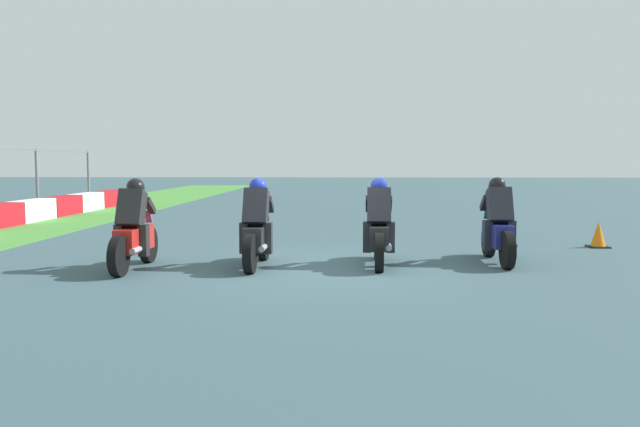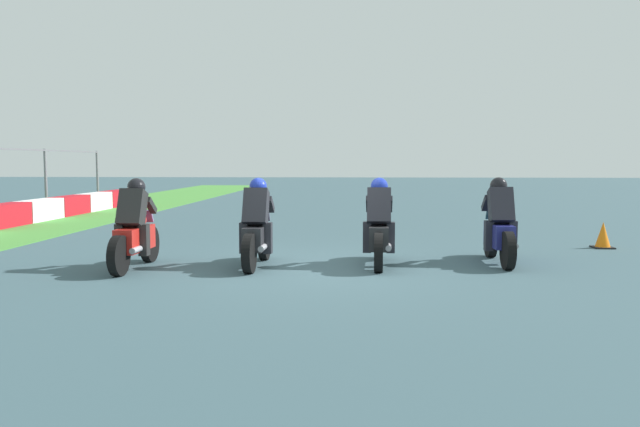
{
  "view_description": "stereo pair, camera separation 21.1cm",
  "coord_description": "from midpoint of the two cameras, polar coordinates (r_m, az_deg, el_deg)",
  "views": [
    {
      "loc": [
        -10.56,
        -0.42,
        1.79
      ],
      "look_at": [
        0.22,
        0.0,
        0.9
      ],
      "focal_mm": 35.62,
      "sensor_mm": 36.0,
      "label": 1
    },
    {
      "loc": [
        -10.55,
        -0.63,
        1.79
      ],
      "look_at": [
        0.22,
        0.0,
        0.9
      ],
      "focal_mm": 35.62,
      "sensor_mm": 36.0,
      "label": 2
    }
  ],
  "objects": [
    {
      "name": "ground_plane",
      "position": [
        10.72,
        0.5,
        -4.9
      ],
      "size": [
        120.0,
        120.0,
        0.0
      ],
      "primitive_type": "plane",
      "color": "#39525A"
    },
    {
      "name": "rider_lane_a",
      "position": [
        11.58,
        16.3,
        -1.25
      ],
      "size": [
        2.04,
        0.54,
        1.51
      ],
      "rotation": [
        0.0,
        0.0,
        -0.0
      ],
      "color": "black",
      "rests_on": "ground_plane"
    },
    {
      "name": "rider_lane_c",
      "position": [
        10.84,
        -5.11,
        -1.48
      ],
      "size": [
        2.04,
        0.54,
        1.51
      ],
      "rotation": [
        0.0,
        0.0,
        -0.03
      ],
      "color": "black",
      "rests_on": "ground_plane"
    },
    {
      "name": "rider_lane_b",
      "position": [
        10.95,
        5.87,
        -1.42
      ],
      "size": [
        2.04,
        0.55,
        1.51
      ],
      "rotation": [
        0.0,
        0.0,
        -0.04
      ],
      "color": "black",
      "rests_on": "ground_plane"
    },
    {
      "name": "traffic_cone",
      "position": [
        14.37,
        24.46,
        -1.85
      ],
      "size": [
        0.4,
        0.4,
        0.54
      ],
      "color": "black",
      "rests_on": "ground_plane"
    },
    {
      "name": "rider_lane_d",
      "position": [
        10.97,
        -15.77,
        -1.56
      ],
      "size": [
        2.04,
        0.54,
        1.51
      ],
      "rotation": [
        0.0,
        0.0,
        -0.02
      ],
      "color": "black",
      "rests_on": "ground_plane"
    }
  ]
}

